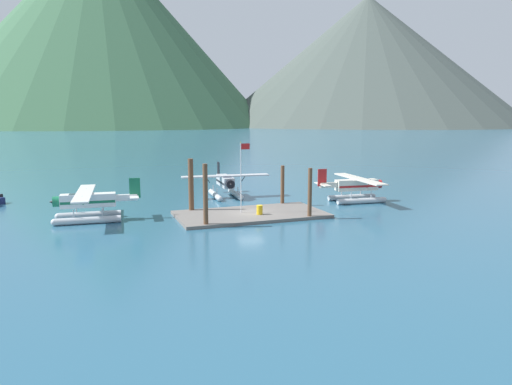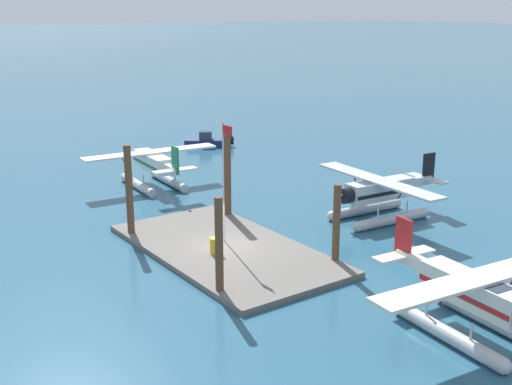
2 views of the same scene
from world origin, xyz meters
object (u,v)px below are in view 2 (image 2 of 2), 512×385
object	(u,v)px
seaplane_cream_stbd_fwd	(472,299)
boat_navy_open_west	(207,141)
fuel_drum	(215,246)
seaplane_white_port_fwd	(153,166)
seaplane_silver_bow_centre	(379,195)
flagpole	(224,169)

from	to	relation	value
seaplane_cream_stbd_fwd	boat_navy_open_west	xyz separation A→B (m)	(-38.93, 11.17, -1.09)
fuel_drum	seaplane_white_port_fwd	world-z (taller)	seaplane_white_port_fwd
seaplane_cream_stbd_fwd	seaplane_silver_bow_centre	bearing A→B (deg)	148.02
seaplane_silver_bow_centre	seaplane_cream_stbd_fwd	bearing A→B (deg)	-31.98
flagpole	seaplane_cream_stbd_fwd	xyz separation A→B (m)	(14.48, 2.59, -2.92)
fuel_drum	seaplane_cream_stbd_fwd	xyz separation A→B (m)	(13.22, 4.04, 0.84)
seaplane_silver_bow_centre	seaplane_white_port_fwd	bearing A→B (deg)	-152.35
seaplane_white_port_fwd	seaplane_cream_stbd_fwd	size ratio (longest dim) A/B	1.00
seaplane_cream_stbd_fwd	boat_navy_open_west	size ratio (longest dim) A/B	2.44
seaplane_cream_stbd_fwd	seaplane_silver_bow_centre	xyz separation A→B (m)	(-12.98, 8.10, 0.00)
flagpole	seaplane_cream_stbd_fwd	distance (m)	15.00
fuel_drum	boat_navy_open_west	size ratio (longest dim) A/B	0.20
flagpole	seaplane_silver_bow_centre	size ratio (longest dim) A/B	0.65
fuel_drum	seaplane_silver_bow_centre	bearing A→B (deg)	88.86
seaplane_cream_stbd_fwd	boat_navy_open_west	world-z (taller)	seaplane_cream_stbd_fwd
seaplane_cream_stbd_fwd	seaplane_silver_bow_centre	size ratio (longest dim) A/B	1.00
flagpole	fuel_drum	xyz separation A→B (m)	(1.26, -1.45, -3.76)
seaplane_silver_bow_centre	boat_navy_open_west	distance (m)	26.15
seaplane_silver_bow_centre	boat_navy_open_west	xyz separation A→B (m)	(-25.95, 3.06, -1.09)
seaplane_white_port_fwd	boat_navy_open_west	bearing A→B (deg)	133.07
fuel_drum	seaplane_silver_bow_centre	xyz separation A→B (m)	(0.24, 12.14, 0.84)
fuel_drum	seaplane_white_port_fwd	size ratio (longest dim) A/B	0.08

